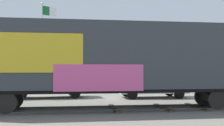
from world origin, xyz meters
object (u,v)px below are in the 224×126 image
parked_car_silver (48,85)px  parked_car_white (150,84)px  freight_car (115,58)px  flagpole (45,34)px

parked_car_silver → parked_car_white: 6.67m
parked_car_white → freight_car: bearing=-119.0°
flagpole → parked_car_white: (8.00, -7.31, -4.15)m
freight_car → parked_car_silver: freight_car is taller
freight_car → flagpole: bearing=112.8°
flagpole → parked_car_silver: 8.14m
parked_car_silver → parked_car_white: (6.65, -0.48, 0.06)m
freight_car → flagpole: (-5.20, 12.35, 2.66)m
freight_car → parked_car_silver: bearing=124.9°
parked_car_white → parked_car_silver: bearing=175.9°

